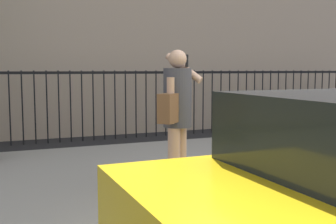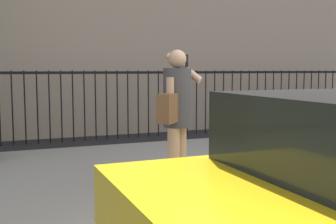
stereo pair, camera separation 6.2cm
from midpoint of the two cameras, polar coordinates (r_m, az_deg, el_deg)
ground_plane at (r=4.99m, az=18.84°, el=-13.44°), size 60.00×60.00×0.00m
sidewalk at (r=6.71m, az=6.31°, el=-7.52°), size 28.00×4.40×0.15m
iron_fence at (r=9.95m, az=-3.89°, el=2.36°), size 12.03×0.04×1.60m
pedestrian_on_phone at (r=5.02m, az=0.82°, el=0.37°), size 0.70×0.68×1.71m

